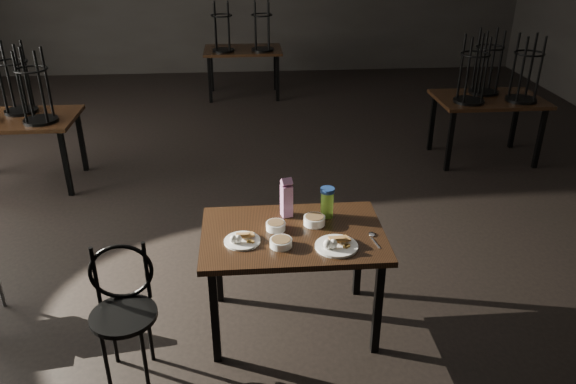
{
  "coord_description": "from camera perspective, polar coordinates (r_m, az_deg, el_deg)",
  "views": [
    {
      "loc": [
        -0.06,
        -4.41,
        2.61
      ],
      "look_at": [
        0.23,
        -0.85,
        0.85
      ],
      "focal_mm": 35.0,
      "sensor_mm": 36.0,
      "label": 1
    }
  ],
  "objects": [
    {
      "name": "bowl_big",
      "position": [
        3.53,
        -0.72,
        -5.14
      ],
      "size": [
        0.14,
        0.14,
        0.05
      ],
      "color": "white",
      "rests_on": "main_table"
    },
    {
      "name": "main_table",
      "position": [
        3.72,
        0.5,
        -5.19
      ],
      "size": [
        1.2,
        0.8,
        0.75
      ],
      "color": "black",
      "rests_on": "ground"
    },
    {
      "name": "plate_right",
      "position": [
        3.53,
        4.93,
        -5.3
      ],
      "size": [
        0.27,
        0.27,
        0.09
      ],
      "color": "white",
      "rests_on": "main_table"
    },
    {
      "name": "bentwood_chair",
      "position": [
        3.61,
        -16.4,
        -10.68
      ],
      "size": [
        0.42,
        0.41,
        0.85
      ],
      "rotation": [
        0.0,
        0.0,
        0.11
      ],
      "color": "black",
      "rests_on": "ground"
    },
    {
      "name": "juice_carton",
      "position": [
        3.82,
        -0.15,
        -0.65
      ],
      "size": [
        0.09,
        0.09,
        0.29
      ],
      "color": "#801766",
      "rests_on": "main_table"
    },
    {
      "name": "bowl_far",
      "position": [
        3.77,
        2.7,
        -2.87
      ],
      "size": [
        0.14,
        0.14,
        0.06
      ],
      "color": "white",
      "rests_on": "main_table"
    },
    {
      "name": "bowl_near",
      "position": [
        3.71,
        -1.25,
        -3.44
      ],
      "size": [
        0.13,
        0.13,
        0.05
      ],
      "color": "white",
      "rests_on": "main_table"
    },
    {
      "name": "bg_table_right",
      "position": [
        6.87,
        19.85,
        9.21
      ],
      "size": [
        1.2,
        0.8,
        1.48
      ],
      "color": "black",
      "rests_on": "ground"
    },
    {
      "name": "plate_left",
      "position": [
        3.58,
        -4.71,
        -4.8
      ],
      "size": [
        0.23,
        0.23,
        0.08
      ],
      "color": "white",
      "rests_on": "main_table"
    },
    {
      "name": "water_bottle",
      "position": [
        3.83,
        4.0,
        -1.02
      ],
      "size": [
        0.12,
        0.12,
        0.21
      ],
      "color": "#8ACC3C",
      "rests_on": "main_table"
    },
    {
      "name": "bg_table_left",
      "position": [
        6.43,
        -26.01,
        7.01
      ],
      "size": [
        1.2,
        0.8,
        1.48
      ],
      "color": "black",
      "rests_on": "ground"
    },
    {
      "name": "spoon",
      "position": [
        3.68,
        8.58,
        -4.39
      ],
      "size": [
        0.05,
        0.21,
        0.01
      ],
      "color": "silver",
      "rests_on": "main_table"
    },
    {
      "name": "bg_table_far",
      "position": [
        9.0,
        -4.61,
        14.25
      ],
      "size": [
        1.2,
        0.8,
        1.48
      ],
      "color": "black",
      "rests_on": "ground"
    }
  ]
}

